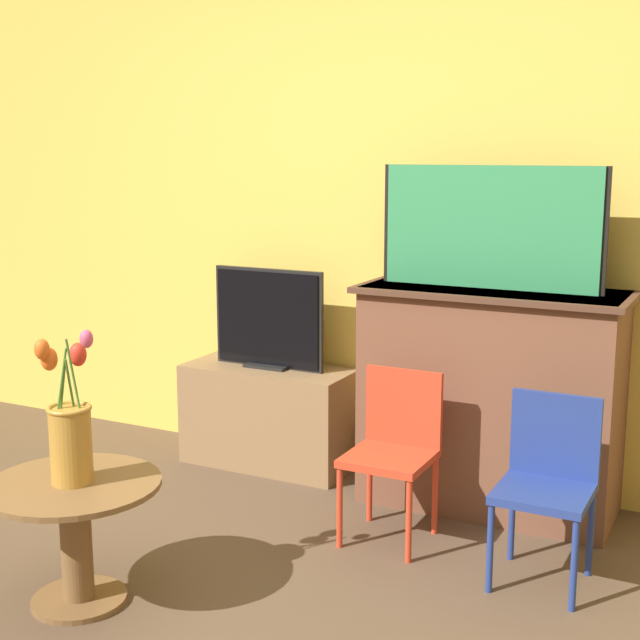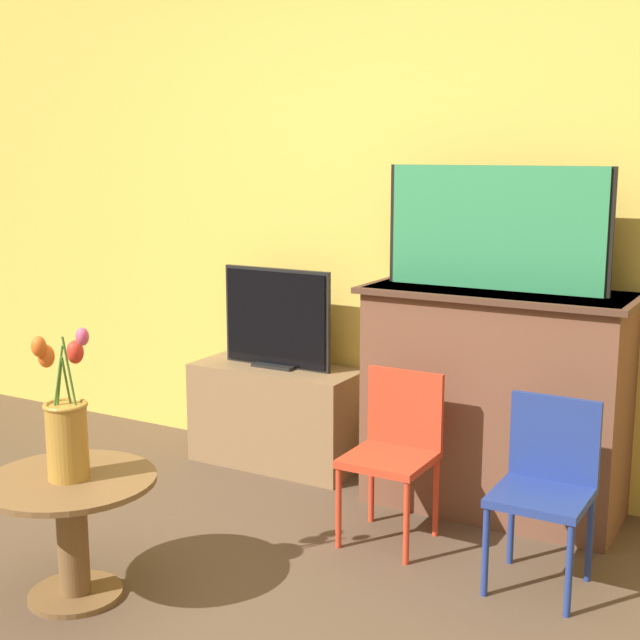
# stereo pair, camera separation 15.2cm
# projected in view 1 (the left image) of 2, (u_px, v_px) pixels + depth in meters

# --- Properties ---
(wall_back) EXTENTS (8.00, 0.06, 2.70)m
(wall_back) POSITION_uv_depth(u_px,v_px,m) (401.00, 191.00, 4.11)
(wall_back) COLOR #EAC651
(wall_back) RESTS_ON ground
(fireplace_mantel) EXTENTS (1.13, 0.48, 0.96)m
(fireplace_mantel) POSITION_uv_depth(u_px,v_px,m) (490.00, 396.00, 3.82)
(fireplace_mantel) COLOR brown
(fireplace_mantel) RESTS_ON ground
(painting) EXTENTS (0.95, 0.03, 0.51)m
(painting) POSITION_uv_depth(u_px,v_px,m) (490.00, 227.00, 3.70)
(painting) COLOR black
(painting) RESTS_ON fireplace_mantel
(tv_stand) EXTENTS (0.83, 0.36, 0.49)m
(tv_stand) POSITION_uv_depth(u_px,v_px,m) (269.00, 416.00, 4.38)
(tv_stand) COLOR olive
(tv_stand) RESTS_ON ground
(tv_monitor) EXTENTS (0.58, 0.12, 0.48)m
(tv_monitor) POSITION_uv_depth(u_px,v_px,m) (268.00, 320.00, 4.30)
(tv_monitor) COLOR black
(tv_monitor) RESTS_ON tv_stand
(chair_red) EXTENTS (0.32, 0.32, 0.67)m
(chair_red) POSITION_uv_depth(u_px,v_px,m) (395.00, 443.00, 3.54)
(chair_red) COLOR red
(chair_red) RESTS_ON ground
(chair_blue) EXTENTS (0.32, 0.32, 0.67)m
(chair_blue) POSITION_uv_depth(u_px,v_px,m) (548.00, 476.00, 3.18)
(chair_blue) COLOR navy
(chair_blue) RESTS_ON ground
(side_table) EXTENTS (0.59, 0.59, 0.44)m
(side_table) POSITION_uv_depth(u_px,v_px,m) (75.00, 524.00, 3.02)
(side_table) COLOR brown
(side_table) RESTS_ON ground
(vase_tulips) EXTENTS (0.17, 0.18, 0.52)m
(vase_tulips) POSITION_uv_depth(u_px,v_px,m) (70.00, 431.00, 2.96)
(vase_tulips) COLOR #B78433
(vase_tulips) RESTS_ON side_table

